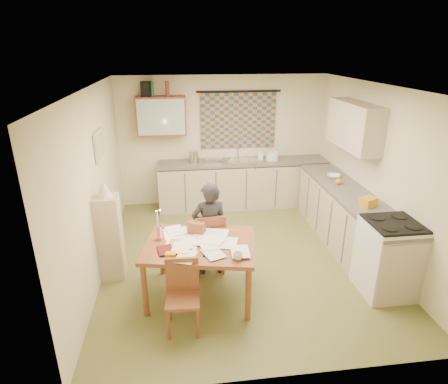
{
  "coord_description": "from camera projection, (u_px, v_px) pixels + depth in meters",
  "views": [
    {
      "loc": [
        -0.89,
        -4.88,
        2.99
      ],
      "look_at": [
        -0.24,
        0.2,
        0.99
      ],
      "focal_mm": 30.0,
      "sensor_mm": 36.0,
      "label": 1
    }
  ],
  "objects": [
    {
      "name": "floor",
      "position": [
        241.0,
        257.0,
        5.71
      ],
      "size": [
        4.0,
        4.5,
        0.02
      ],
      "primitive_type": "cube",
      "color": "brown",
      "rests_on": "ground"
    },
    {
      "name": "ceiling",
      "position": [
        244.0,
        86.0,
        4.79
      ],
      "size": [
        4.0,
        4.5,
        0.02
      ],
      "primitive_type": "cube",
      "color": "white",
      "rests_on": "floor"
    },
    {
      "name": "wall_back",
      "position": [
        223.0,
        141.0,
        7.34
      ],
      "size": [
        4.0,
        0.02,
        2.5
      ],
      "primitive_type": "cube",
      "color": "beige",
      "rests_on": "floor"
    },
    {
      "name": "wall_front",
      "position": [
        289.0,
        267.0,
        3.16
      ],
      "size": [
        4.0,
        0.02,
        2.5
      ],
      "primitive_type": "cube",
      "color": "beige",
      "rests_on": "floor"
    },
    {
      "name": "wall_left",
      "position": [
        95.0,
        185.0,
        5.01
      ],
      "size": [
        0.02,
        4.5,
        2.5
      ],
      "primitive_type": "cube",
      "color": "beige",
      "rests_on": "floor"
    },
    {
      "name": "wall_right",
      "position": [
        377.0,
        173.0,
        5.49
      ],
      "size": [
        0.02,
        4.5,
        2.5
      ],
      "primitive_type": "cube",
      "color": "beige",
      "rests_on": "floor"
    },
    {
      "name": "window_blind",
      "position": [
        238.0,
        121.0,
        7.19
      ],
      "size": [
        1.45,
        0.03,
        1.05
      ],
      "primitive_type": "cube",
      "color": "navy",
      "rests_on": "wall_back"
    },
    {
      "name": "curtain_rod",
      "position": [
        239.0,
        91.0,
        6.97
      ],
      "size": [
        1.6,
        0.04,
        0.04
      ],
      "primitive_type": "cylinder",
      "rotation": [
        0.0,
        1.57,
        0.0
      ],
      "color": "black",
      "rests_on": "wall_back"
    },
    {
      "name": "wall_cabinet",
      "position": [
        161.0,
        116.0,
        6.83
      ],
      "size": [
        0.9,
        0.34,
        0.7
      ],
      "primitive_type": "cube",
      "color": "maroon",
      "rests_on": "wall_back"
    },
    {
      "name": "wall_cabinet_glass",
      "position": [
        161.0,
        117.0,
        6.68
      ],
      "size": [
        0.84,
        0.02,
        0.64
      ],
      "primitive_type": "cube",
      "color": "#99B2A5",
      "rests_on": "wall_back"
    },
    {
      "name": "upper_cabinet_right",
      "position": [
        354.0,
        125.0,
        5.76
      ],
      "size": [
        0.34,
        1.3,
        0.7
      ],
      "primitive_type": "cube",
      "color": "tan",
      "rests_on": "wall_right"
    },
    {
      "name": "framed_print",
      "position": [
        99.0,
        145.0,
        5.22
      ],
      "size": [
        0.04,
        0.5,
        0.4
      ],
      "primitive_type": "cube",
      "color": "beige",
      "rests_on": "wall_left"
    },
    {
      "name": "print_canvas",
      "position": [
        101.0,
        145.0,
        5.22
      ],
      "size": [
        0.01,
        0.42,
        0.32
      ],
      "primitive_type": "cube",
      "color": "beige",
      "rests_on": "wall_left"
    },
    {
      "name": "counter_back",
      "position": [
        243.0,
        184.0,
        7.39
      ],
      "size": [
        3.3,
        0.62,
        0.92
      ],
      "color": "tan",
      "rests_on": "floor"
    },
    {
      "name": "counter_right",
      "position": [
        349.0,
        221.0,
        5.8
      ],
      "size": [
        0.62,
        2.95,
        0.92
      ],
      "color": "tan",
      "rests_on": "floor"
    },
    {
      "name": "stove",
      "position": [
        388.0,
        257.0,
        4.73
      ],
      "size": [
        0.64,
        0.64,
        0.99
      ],
      "color": "white",
      "rests_on": "floor"
    },
    {
      "name": "sink",
      "position": [
        243.0,
        163.0,
        7.23
      ],
      "size": [
        0.67,
        0.61,
        0.1
      ],
      "primitive_type": "cube",
      "rotation": [
        0.0,
        0.0,
        -0.36
      ],
      "color": "silver",
      "rests_on": "counter_back"
    },
    {
      "name": "tap",
      "position": [
        238.0,
        152.0,
        7.32
      ],
      "size": [
        0.04,
        0.04,
        0.28
      ],
      "primitive_type": "cylinder",
      "rotation": [
        0.0,
        0.0,
        -0.19
      ],
      "color": "silver",
      "rests_on": "counter_back"
    },
    {
      "name": "dish_rack",
      "position": [
        214.0,
        161.0,
        7.13
      ],
      "size": [
        0.4,
        0.36,
        0.06
      ],
      "primitive_type": "cube",
      "rotation": [
        0.0,
        0.0,
        -0.2
      ],
      "color": "silver",
      "rests_on": "counter_back"
    },
    {
      "name": "kettle",
      "position": [
        194.0,
        157.0,
        7.06
      ],
      "size": [
        0.22,
        0.22,
        0.24
      ],
      "primitive_type": "cylinder",
      "rotation": [
        0.0,
        0.0,
        0.22
      ],
      "color": "silver",
      "rests_on": "counter_back"
    },
    {
      "name": "mixing_bowl",
      "position": [
        272.0,
        156.0,
        7.25
      ],
      "size": [
        0.28,
        0.28,
        0.16
      ],
      "primitive_type": "cylinder",
      "rotation": [
        0.0,
        0.0,
        0.17
      ],
      "color": "white",
      "rests_on": "counter_back"
    },
    {
      "name": "soap_bottle",
      "position": [
        260.0,
        155.0,
        7.26
      ],
      "size": [
        0.1,
        0.1,
        0.2
      ],
      "primitive_type": "imported",
      "rotation": [
        0.0,
        0.0,
        -0.07
      ],
      "color": "white",
      "rests_on": "counter_back"
    },
    {
      "name": "bowl",
      "position": [
        334.0,
        176.0,
        6.29
      ],
      "size": [
        0.35,
        0.35,
        0.05
      ],
      "primitive_type": "imported",
      "rotation": [
        0.0,
        0.0,
        -0.33
      ],
      "color": "white",
      "rests_on": "counter_right"
    },
    {
      "name": "orange_bag",
      "position": [
        368.0,
        202.0,
        5.17
      ],
      "size": [
        0.27,
        0.24,
        0.12
      ],
      "primitive_type": "cube",
      "rotation": [
        0.0,
        0.0,
        0.43
      ],
      "color": "orange",
      "rests_on": "counter_right"
    },
    {
      "name": "fruit_orange",
      "position": [
        339.0,
        181.0,
        5.98
      ],
      "size": [
        0.1,
        0.1,
        0.1
      ],
      "primitive_type": "sphere",
      "color": "orange",
      "rests_on": "counter_right"
    },
    {
      "name": "speaker",
      "position": [
        147.0,
        89.0,
        6.63
      ],
      "size": [
        0.2,
        0.23,
        0.26
      ],
      "primitive_type": "cube",
      "rotation": [
        0.0,
        0.0,
        -0.25
      ],
      "color": "black",
      "rests_on": "wall_cabinet"
    },
    {
      "name": "bottle_green",
      "position": [
        152.0,
        89.0,
        6.64
      ],
      "size": [
        0.08,
        0.08,
        0.26
      ],
      "primitive_type": "cylinder",
      "rotation": [
        0.0,
        0.0,
        0.13
      ],
      "color": "#195926",
      "rests_on": "wall_cabinet"
    },
    {
      "name": "bottle_brown",
      "position": [
        167.0,
        89.0,
        6.67
      ],
      "size": [
        0.08,
        0.08,
        0.26
      ],
      "primitive_type": "cylinder",
      "rotation": [
        0.0,
        0.0,
        -0.19
      ],
      "color": "maroon",
      "rests_on": "wall_cabinet"
    },
    {
      "name": "dining_table",
      "position": [
        201.0,
        269.0,
        4.69
      ],
      "size": [
        1.49,
        1.24,
        0.75
      ],
      "rotation": [
        0.0,
        0.0,
        -0.19
      ],
      "color": "brown",
      "rests_on": "floor"
    },
    {
      "name": "chair_far",
      "position": [
        209.0,
        253.0,
        5.25
      ],
      "size": [
        0.45,
        0.45,
        0.9
      ],
      "rotation": [
        0.0,
        0.0,
        3.26
      ],
      "color": "brown",
      "rests_on": "floor"
    },
    {
      "name": "chair_near",
      "position": [
        183.0,
        309.0,
        4.17
      ],
      "size": [
        0.39,
        0.39,
        0.82
      ],
      "rotation": [
        0.0,
        0.0,
        -0.04
      ],
      "color": "brown",
      "rests_on": "floor"
    },
    {
      "name": "person",
      "position": [
        210.0,
        229.0,
        5.07
      ],
      "size": [
        0.53,
        0.38,
        1.34
      ],
      "primitive_type": "imported",
      "rotation": [
        0.0,
        0.0,
        3.21
      ],
      "color": "black",
      "rests_on": "floor"
    },
    {
      "name": "shelf_stand",
      "position": [
        110.0,
        238.0,
        5.0
      ],
      "size": [
        0.32,
        0.3,
        1.19
      ],
      "primitive_type": "cube",
      "color": "tan",
      "rests_on": "floor"
    },
    {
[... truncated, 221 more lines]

